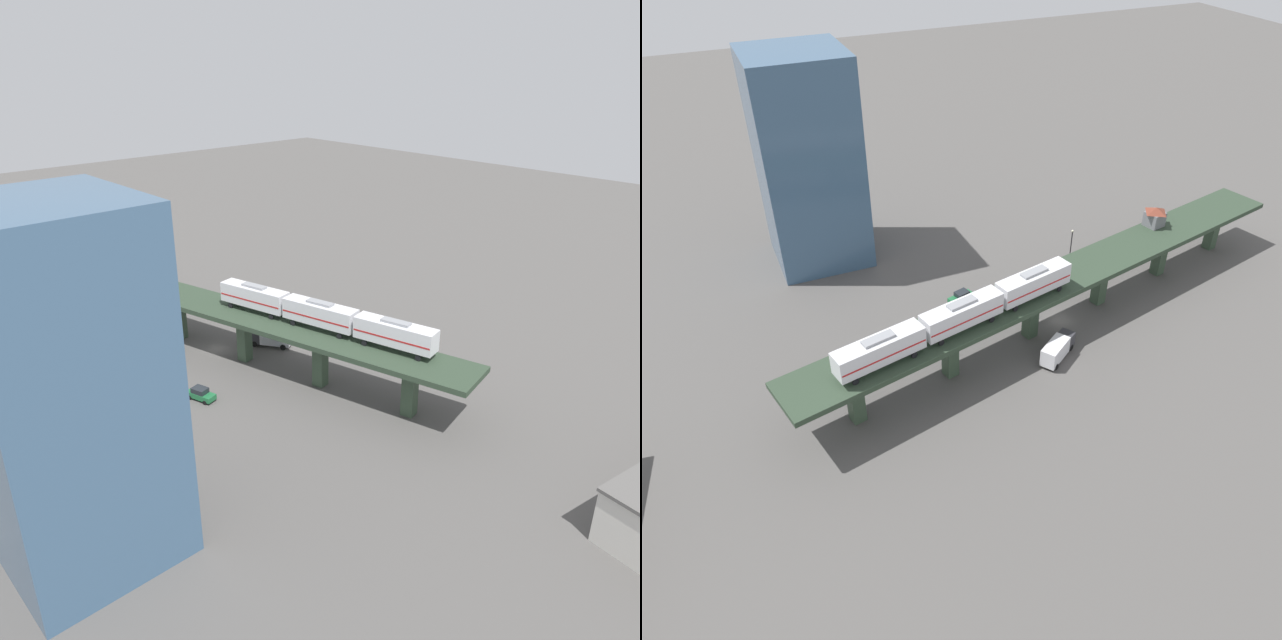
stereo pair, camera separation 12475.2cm
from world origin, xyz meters
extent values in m
plane|color=#514F4C|center=(0.00, 0.00, 0.00)|extent=(400.00, 400.00, 0.00)
cube|color=#2C3D2C|center=(0.00, 0.00, 8.11)|extent=(28.53, 91.58, 0.80)
cube|color=#384C38|center=(8.51, -37.55, 3.86)|extent=(2.15, 2.15, 7.71)
cube|color=#384C38|center=(5.20, -22.92, 3.86)|extent=(2.15, 2.15, 7.71)
cube|color=#384C38|center=(1.88, -8.29, 3.86)|extent=(2.15, 2.15, 7.71)
cube|color=#384C38|center=(-1.44, 6.34, 3.86)|extent=(2.15, 2.15, 7.71)
cube|color=#384C38|center=(-4.75, 20.97, 3.86)|extent=(2.15, 2.15, 7.71)
cube|color=#384C38|center=(-8.07, 35.60, 3.86)|extent=(2.15, 2.15, 7.71)
cube|color=silver|center=(-3.11, 7.39, 11.05)|extent=(5.38, 12.32, 3.10)
cube|color=#B21E1E|center=(-3.11, 7.39, 10.75)|extent=(5.37, 12.10, 0.24)
cube|color=gray|center=(-3.11, 7.39, 12.78)|extent=(2.29, 4.41, 0.36)
cylinder|color=black|center=(-3.34, 3.03, 8.93)|extent=(0.40, 0.87, 0.84)
cylinder|color=black|center=(-1.02, 3.56, 8.93)|extent=(0.40, 0.87, 0.84)
cylinder|color=black|center=(-5.20, 11.22, 8.93)|extent=(0.40, 0.87, 0.84)
cylinder|color=black|center=(-2.88, 11.75, 8.93)|extent=(0.40, 0.87, 0.84)
cube|color=silver|center=(-5.90, 19.68, 11.05)|extent=(5.38, 12.32, 3.10)
cube|color=#B21E1E|center=(-5.90, 19.68, 10.75)|extent=(5.37, 12.10, 0.24)
cube|color=gray|center=(-5.90, 19.68, 12.78)|extent=(2.29, 4.41, 0.36)
cylinder|color=black|center=(-6.13, 15.32, 8.93)|extent=(0.40, 0.87, 0.84)
cylinder|color=black|center=(-3.81, 15.84, 8.93)|extent=(0.40, 0.87, 0.84)
cylinder|color=black|center=(-7.99, 23.51, 8.93)|extent=(0.40, 0.87, 0.84)
cylinder|color=black|center=(-5.67, 24.04, 8.93)|extent=(0.40, 0.87, 0.84)
cube|color=silver|center=(-8.68, 31.96, 11.05)|extent=(5.38, 12.32, 3.10)
cube|color=#B21E1E|center=(-8.68, 31.96, 10.75)|extent=(5.37, 12.10, 0.24)
cube|color=gray|center=(-8.68, 31.96, 12.78)|extent=(2.29, 4.41, 0.36)
cylinder|color=black|center=(-8.91, 27.61, 8.93)|extent=(0.40, 0.87, 0.84)
cylinder|color=black|center=(-6.59, 28.13, 8.93)|extent=(0.40, 0.87, 0.84)
cylinder|color=black|center=(-10.77, 35.80, 8.93)|extent=(0.40, 0.87, 0.84)
cylinder|color=black|center=(-8.45, 36.32, 8.93)|extent=(0.40, 0.87, 0.84)
cube|color=slate|center=(7.47, -22.11, 9.76)|extent=(3.35, 3.35, 2.50)
pyramid|color=brown|center=(7.47, -22.11, 11.46)|extent=(3.85, 3.85, 0.90)
cube|color=#B7BABF|center=(10.68, -15.19, 0.73)|extent=(2.83, 4.71, 0.80)
cube|color=#1E2328|center=(10.72, -15.34, 1.51)|extent=(2.13, 2.54, 0.76)
cylinder|color=black|center=(10.21, -16.79, 0.33)|extent=(0.40, 0.70, 0.66)
cylinder|color=black|center=(11.86, -16.37, 0.33)|extent=(0.40, 0.70, 0.66)
cylinder|color=black|center=(9.50, -14.02, 0.33)|extent=(0.40, 0.70, 0.66)
cylinder|color=black|center=(11.16, -13.60, 0.33)|extent=(0.40, 0.70, 0.66)
cube|color=#AD1E1E|center=(9.95, -5.25, 0.73)|extent=(3.20, 4.75, 0.80)
cube|color=#1E2328|center=(10.00, -5.39, 1.51)|extent=(2.30, 2.63, 0.76)
cylinder|color=black|center=(9.64, -6.89, 0.33)|extent=(0.45, 0.70, 0.66)
cylinder|color=black|center=(11.24, -6.30, 0.33)|extent=(0.45, 0.70, 0.66)
cylinder|color=black|center=(8.65, -4.20, 0.33)|extent=(0.45, 0.70, 0.66)
cylinder|color=black|center=(10.26, -3.61, 0.33)|extent=(0.45, 0.70, 0.66)
cube|color=#1E6638|center=(11.07, 12.37, 0.73)|extent=(2.93, 4.72, 0.80)
cube|color=#1E2328|center=(11.11, 12.22, 1.51)|extent=(2.18, 2.56, 0.76)
cylinder|color=black|center=(10.63, 10.76, 0.33)|extent=(0.41, 0.70, 0.66)
cylinder|color=black|center=(12.28, 11.22, 0.33)|extent=(0.41, 0.70, 0.66)
cylinder|color=black|center=(9.86, 13.51, 0.33)|extent=(0.41, 0.70, 0.66)
cylinder|color=black|center=(11.50, 13.98, 0.33)|extent=(0.41, 0.70, 0.66)
cube|color=#333338|center=(-6.34, 2.95, 1.65)|extent=(2.94, 2.88, 2.30)
cube|color=silver|center=(-8.32, 5.96, 1.85)|extent=(4.78, 5.61, 2.70)
cylinder|color=black|center=(-7.17, 2.41, 0.50)|extent=(0.84, 1.03, 1.00)
cylinder|color=black|center=(-5.52, 3.50, 0.50)|extent=(0.84, 1.03, 1.00)
cylinder|color=black|center=(-10.05, 6.69, 0.50)|extent=(0.84, 1.03, 1.00)
cylinder|color=black|center=(-8.32, 7.83, 0.50)|extent=(0.84, 1.03, 1.00)
cylinder|color=black|center=(14.05, -10.30, 3.25)|extent=(0.20, 0.20, 6.50)
sphere|color=beige|center=(14.05, -10.30, 6.72)|extent=(0.44, 0.44, 0.44)
cube|color=#3D5B7A|center=(35.36, 29.89, 18.00)|extent=(16.00, 16.00, 36.00)
camera|label=1|loc=(52.24, 82.15, 46.99)|focal=35.00mm
camera|label=2|loc=(-66.57, 46.37, 59.86)|focal=35.00mm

